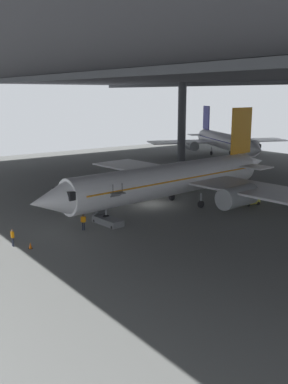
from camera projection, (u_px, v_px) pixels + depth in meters
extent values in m
plane|color=slate|center=(152.00, 204.00, 56.15)|extent=(110.00, 110.00, 0.00)
cylinder|color=#4C4F54|center=(182.00, 122.00, 90.19)|extent=(1.69, 1.69, 16.06)
cube|color=#38383D|center=(231.00, 73.00, 60.48)|extent=(121.00, 99.00, 1.20)
cube|color=#4C4F54|center=(71.00, 76.00, 46.30)|extent=(115.50, 0.50, 0.70)
cylinder|color=white|center=(170.00, 180.00, 53.63)|extent=(6.28, 29.54, 3.93)
cone|color=white|center=(51.00, 201.00, 43.06)|extent=(4.22, 5.02, 3.85)
cube|color=black|center=(73.00, 192.00, 44.55)|extent=(3.55, 3.01, 0.87)
cone|color=white|center=(250.00, 163.00, 64.11)|extent=(3.84, 6.54, 3.34)
cube|color=orange|center=(241.00, 131.00, 61.45)|extent=(0.59, 4.30, 6.44)
cube|color=white|center=(252.00, 166.00, 59.76)|extent=(5.25, 3.61, 0.16)
cube|color=white|center=(220.00, 162.00, 63.79)|extent=(5.25, 3.61, 0.16)
cube|color=white|center=(264.00, 191.00, 49.29)|extent=(16.97, 8.45, 0.24)
cylinder|color=#9EA3A8|center=(238.00, 196.00, 49.52)|extent=(2.84, 5.29, 2.44)
cube|color=white|center=(145.00, 168.00, 64.24)|extent=(16.97, 8.45, 0.24)
cylinder|color=#9EA3A8|center=(142.00, 176.00, 61.57)|extent=(2.84, 5.29, 2.44)
cube|color=orange|center=(170.00, 177.00, 53.56)|extent=(6.19, 27.41, 0.16)
cylinder|color=#9EA3A8|center=(106.00, 212.00, 47.81)|extent=(0.20, 0.20, 1.15)
cylinder|color=black|center=(106.00, 219.00, 47.99)|extent=(0.37, 0.92, 0.90)
cylinder|color=#9EA3A8|center=(201.00, 198.00, 54.09)|extent=(0.20, 0.20, 1.15)
cylinder|color=black|center=(201.00, 204.00, 54.27)|extent=(0.37, 0.92, 0.90)
cylinder|color=#9EA3A8|center=(172.00, 191.00, 57.86)|extent=(0.20, 0.20, 1.15)
cylinder|color=black|center=(172.00, 197.00, 58.04)|extent=(0.37, 0.92, 0.90)
cube|color=slate|center=(108.00, 221.00, 47.47)|extent=(4.04, 1.81, 0.70)
cube|color=slate|center=(108.00, 204.00, 47.06)|extent=(3.75, 1.59, 3.15)
cube|color=slate|center=(118.00, 193.00, 45.41)|extent=(1.20, 1.38, 0.12)
cylinder|color=black|center=(122.00, 188.00, 45.69)|extent=(0.06, 0.06, 1.00)
cylinder|color=black|center=(113.00, 189.00, 44.91)|extent=(0.06, 0.06, 1.00)
cylinder|color=black|center=(122.00, 225.00, 46.79)|extent=(0.31, 0.14, 0.30)
cylinder|color=black|center=(112.00, 227.00, 45.89)|extent=(0.31, 0.14, 0.30)
cylinder|color=black|center=(104.00, 218.00, 49.15)|extent=(0.31, 0.14, 0.30)
cylinder|color=black|center=(94.00, 221.00, 48.25)|extent=(0.31, 0.14, 0.30)
cylinder|color=#232838|center=(13.00, 242.00, 40.51)|extent=(0.14, 0.14, 0.84)
cylinder|color=#232838|center=(12.00, 242.00, 40.65)|extent=(0.14, 0.14, 0.84)
cube|color=orange|center=(12.00, 235.00, 40.42)|extent=(0.37, 0.24, 0.59)
cylinder|color=orange|center=(13.00, 235.00, 40.24)|extent=(0.09, 0.09, 0.56)
cylinder|color=orange|center=(11.00, 234.00, 40.59)|extent=(0.09, 0.09, 0.56)
sphere|color=tan|center=(12.00, 230.00, 40.33)|extent=(0.23, 0.23, 0.23)
cylinder|color=#232838|center=(84.00, 226.00, 45.37)|extent=(0.14, 0.14, 0.85)
cylinder|color=#232838|center=(83.00, 226.00, 45.32)|extent=(0.14, 0.14, 0.85)
cube|color=orange|center=(83.00, 219.00, 45.19)|extent=(0.33, 0.41, 0.60)
cylinder|color=orange|center=(85.00, 219.00, 45.25)|extent=(0.09, 0.09, 0.57)
cylinder|color=orange|center=(81.00, 219.00, 45.11)|extent=(0.09, 0.09, 0.57)
sphere|color=brown|center=(83.00, 215.00, 45.09)|extent=(0.23, 0.23, 0.23)
cylinder|color=white|center=(226.00, 141.00, 98.12)|extent=(25.44, 13.68, 3.52)
cone|color=white|center=(257.00, 149.00, 84.17)|extent=(5.24, 4.84, 3.45)
cube|color=black|center=(251.00, 146.00, 86.18)|extent=(3.45, 3.72, 0.77)
cone|color=white|center=(203.00, 134.00, 112.00)|extent=(6.35, 4.99, 2.99)
cube|color=navy|center=(206.00, 118.00, 108.94)|extent=(3.61, 1.75, 5.75)
cube|color=white|center=(216.00, 134.00, 109.48)|extent=(4.42, 5.25, 0.16)
cube|color=white|center=(198.00, 135.00, 108.39)|extent=(4.42, 5.25, 0.16)
cube|color=white|center=(254.00, 140.00, 104.24)|extent=(11.73, 16.03, 0.24)
cylinder|color=#9EA3A8|center=(251.00, 144.00, 102.17)|extent=(5.06, 3.82, 2.18)
cube|color=white|center=(181.00, 142.00, 100.22)|extent=(11.73, 16.03, 0.24)
cylinder|color=#9EA3A8|center=(191.00, 145.00, 98.93)|extent=(5.06, 3.82, 2.18)
cube|color=navy|center=(226.00, 140.00, 98.06)|extent=(23.71, 12.98, 0.16)
cylinder|color=#9EA3A8|center=(243.00, 156.00, 90.23)|extent=(0.20, 0.20, 1.15)
cylinder|color=black|center=(242.00, 160.00, 90.41)|extent=(0.94, 0.63, 0.90)
cylinder|color=#9EA3A8|center=(230.00, 149.00, 101.54)|extent=(0.20, 0.20, 1.15)
cylinder|color=black|center=(230.00, 153.00, 101.71)|extent=(0.94, 0.63, 0.90)
cylinder|color=#9EA3A8|center=(211.00, 150.00, 100.49)|extent=(0.20, 0.20, 1.15)
cylinder|color=black|center=(211.00, 153.00, 100.67)|extent=(0.94, 0.63, 0.90)
cube|color=black|center=(31.00, 248.00, 40.02)|extent=(0.36, 0.36, 0.04)
cone|color=orange|center=(30.00, 245.00, 39.95)|extent=(0.30, 0.30, 0.56)
cube|color=yellow|center=(251.00, 201.00, 55.70)|extent=(1.53, 2.36, 0.70)
cylinder|color=black|center=(248.00, 205.00, 54.94)|extent=(0.25, 0.46, 0.44)
cylinder|color=black|center=(243.00, 203.00, 55.89)|extent=(0.25, 0.46, 0.44)
cylinder|color=black|center=(258.00, 203.00, 55.66)|extent=(0.25, 0.46, 0.44)
cylinder|color=black|center=(252.00, 201.00, 56.61)|extent=(0.25, 0.46, 0.44)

